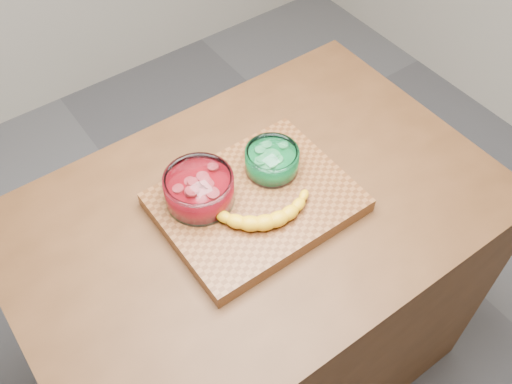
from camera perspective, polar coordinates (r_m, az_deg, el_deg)
ground at (r=2.17m, az=0.00°, el=-16.26°), size 3.50×3.50×0.00m
counter at (r=1.76m, az=0.00°, el=-10.54°), size 1.20×0.80×0.90m
cutting_board at (r=1.37m, az=0.00°, el=-1.06°), size 0.45×0.35×0.04m
bowl_red at (r=1.33m, az=-5.70°, el=0.26°), size 0.16×0.16×0.08m
bowl_green at (r=1.39m, az=1.60°, el=3.18°), size 0.13×0.13×0.06m
banana at (r=1.32m, az=0.59°, el=-1.33°), size 0.26×0.17×0.04m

